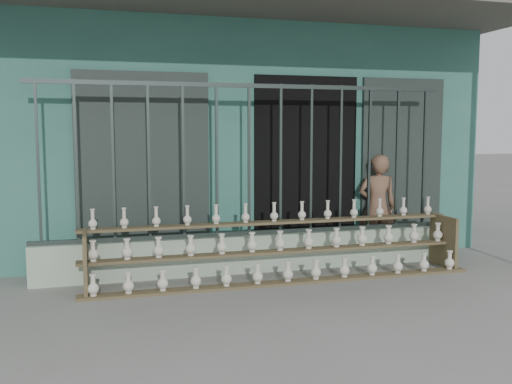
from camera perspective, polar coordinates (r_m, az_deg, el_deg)
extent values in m
plane|color=slate|center=(5.76, 2.75, -10.98)|extent=(60.00, 60.00, 0.00)
cube|color=#31685B|center=(9.68, -5.34, 5.57)|extent=(7.00, 5.00, 3.20)
cube|color=black|center=(7.54, 4.90, 2.36)|extent=(1.40, 0.12, 2.40)
cube|color=black|center=(7.04, -11.20, 1.99)|extent=(1.60, 0.08, 2.40)
cube|color=black|center=(8.10, 14.31, 2.45)|extent=(1.20, 0.08, 2.40)
cube|color=#59544C|center=(6.81, -0.48, 18.48)|extent=(7.40, 2.00, 0.12)
cube|color=#A3BBA1|center=(6.91, -0.68, -6.14)|extent=(5.00, 0.20, 0.45)
cube|color=#283330|center=(6.55, -20.97, 2.71)|extent=(0.03, 0.03, 1.80)
cube|color=#283330|center=(6.53, -17.54, 2.82)|extent=(0.03, 0.03, 1.80)
cube|color=#283330|center=(6.53, -14.10, 2.92)|extent=(0.03, 0.03, 1.80)
cube|color=#283330|center=(6.55, -10.68, 3.01)|extent=(0.03, 0.03, 1.80)
cube|color=#283330|center=(6.60, -7.28, 3.09)|extent=(0.03, 0.03, 1.80)
cube|color=#283330|center=(6.67, -3.95, 3.16)|extent=(0.03, 0.03, 1.80)
cube|color=#283330|center=(6.76, -0.69, 3.21)|extent=(0.03, 0.03, 1.80)
cube|color=#283330|center=(6.87, 2.47, 3.26)|extent=(0.03, 0.03, 1.80)
cube|color=#283330|center=(7.00, 5.52, 3.29)|extent=(0.03, 0.03, 1.80)
cube|color=#283330|center=(7.16, 8.45, 3.31)|extent=(0.03, 0.03, 1.80)
cube|color=#283330|center=(7.32, 11.25, 3.33)|extent=(0.03, 0.03, 1.80)
cube|color=#283330|center=(7.51, 13.92, 3.33)|extent=(0.03, 0.03, 1.80)
cube|color=#283330|center=(7.71, 16.45, 3.33)|extent=(0.03, 0.03, 1.80)
cube|color=#283330|center=(6.77, -0.70, 10.59)|extent=(5.00, 0.04, 0.05)
cube|color=#283330|center=(6.86, -0.68, -4.10)|extent=(5.00, 0.04, 0.05)
cube|color=brown|center=(6.43, 3.15, -9.02)|extent=(4.50, 0.18, 0.03)
cube|color=brown|center=(6.59, 2.45, -5.95)|extent=(4.50, 0.18, 0.03)
cube|color=brown|center=(6.77, 1.80, -3.04)|extent=(4.50, 0.18, 0.03)
cube|color=brown|center=(6.27, -16.68, -6.79)|extent=(0.04, 0.55, 0.64)
cube|color=brown|center=(7.53, 18.24, -4.69)|extent=(0.04, 0.55, 0.64)
imported|color=brown|center=(7.75, 12.04, -1.43)|extent=(0.57, 0.44, 1.38)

